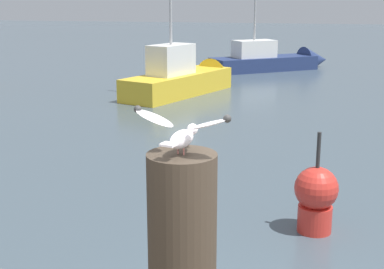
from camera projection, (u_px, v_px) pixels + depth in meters
The scene contains 5 objects.
mooring_post at pixel (182, 238), 3.18m from camera, with size 0.40×0.40×1.01m, color #382D23.
seagull at pixel (182, 132), 3.03m from camera, with size 0.58×0.39×0.25m.
boat_navy at pixel (277, 60), 22.73m from camera, with size 4.98×4.23×3.61m.
boat_yellow at pixel (188, 77), 17.39m from camera, with size 2.97×5.24×4.99m.
channel_buoy at pixel (316, 197), 7.05m from camera, with size 0.56×0.56×1.33m.
Camera 1 is at (-0.11, -3.12, 2.97)m, focal length 51.67 mm.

